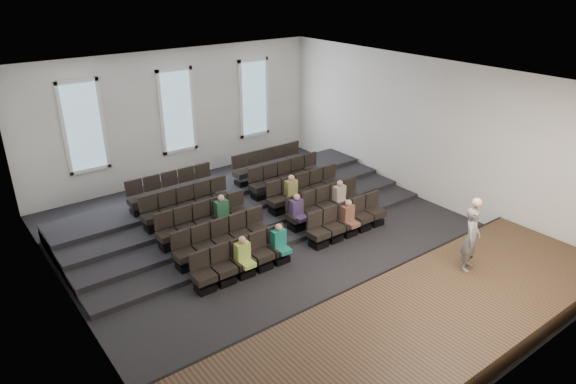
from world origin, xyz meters
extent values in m
plane|color=black|center=(0.00, 0.00, 0.00)|extent=(14.00, 14.00, 0.00)
cube|color=white|center=(0.00, 0.00, 5.01)|extent=(12.00, 14.00, 0.02)
cube|color=silver|center=(0.00, 7.02, 2.50)|extent=(12.00, 0.04, 5.00)
cube|color=silver|center=(0.00, -7.02, 2.50)|extent=(12.00, 0.04, 5.00)
cube|color=silver|center=(-6.02, 0.00, 2.50)|extent=(0.04, 14.00, 5.00)
cube|color=silver|center=(6.02, 0.00, 2.50)|extent=(0.04, 14.00, 5.00)
cube|color=#47361E|center=(0.00, -5.10, 0.25)|extent=(11.80, 3.60, 0.50)
cube|color=black|center=(0.00, -3.33, 0.25)|extent=(11.80, 0.06, 0.52)
cube|color=black|center=(0.00, 2.33, 0.07)|extent=(11.80, 4.80, 0.15)
cube|color=black|center=(0.00, 2.85, 0.15)|extent=(11.80, 3.75, 0.30)
cube|color=black|center=(0.00, 3.38, 0.22)|extent=(11.80, 2.70, 0.45)
cube|color=black|center=(0.00, 3.90, 0.30)|extent=(11.80, 1.65, 0.60)
cube|color=black|center=(-3.13, -0.60, 0.10)|extent=(0.47, 0.43, 0.20)
cube|color=black|center=(-3.13, -0.60, 0.41)|extent=(0.55, 0.50, 0.19)
cube|color=black|center=(-3.13, -0.39, 0.82)|extent=(0.55, 0.08, 0.50)
cube|color=black|center=(-2.53, -0.60, 0.10)|extent=(0.47, 0.43, 0.20)
cube|color=black|center=(-2.53, -0.60, 0.41)|extent=(0.55, 0.50, 0.19)
cube|color=black|center=(-2.53, -0.39, 0.82)|extent=(0.55, 0.08, 0.50)
cube|color=black|center=(-1.93, -0.60, 0.10)|extent=(0.47, 0.43, 0.20)
cube|color=black|center=(-1.93, -0.60, 0.41)|extent=(0.55, 0.50, 0.19)
cube|color=black|center=(-1.93, -0.39, 0.82)|extent=(0.55, 0.08, 0.50)
cube|color=black|center=(-1.33, -0.60, 0.10)|extent=(0.47, 0.43, 0.20)
cube|color=black|center=(-1.33, -0.60, 0.41)|extent=(0.55, 0.50, 0.19)
cube|color=black|center=(-1.33, -0.39, 0.82)|extent=(0.55, 0.08, 0.50)
cube|color=black|center=(-0.73, -0.60, 0.10)|extent=(0.47, 0.43, 0.20)
cube|color=black|center=(-0.73, -0.60, 0.41)|extent=(0.55, 0.50, 0.19)
cube|color=black|center=(-0.73, -0.39, 0.82)|extent=(0.55, 0.08, 0.50)
cube|color=black|center=(0.73, -0.60, 0.10)|extent=(0.47, 0.43, 0.20)
cube|color=black|center=(0.73, -0.60, 0.41)|extent=(0.55, 0.50, 0.19)
cube|color=black|center=(0.73, -0.39, 0.82)|extent=(0.55, 0.08, 0.50)
cube|color=black|center=(1.33, -0.60, 0.10)|extent=(0.47, 0.43, 0.20)
cube|color=black|center=(1.33, -0.60, 0.41)|extent=(0.55, 0.50, 0.19)
cube|color=black|center=(1.33, -0.39, 0.82)|extent=(0.55, 0.08, 0.50)
cube|color=black|center=(1.93, -0.60, 0.10)|extent=(0.47, 0.43, 0.20)
cube|color=black|center=(1.93, -0.60, 0.41)|extent=(0.55, 0.50, 0.19)
cube|color=black|center=(1.93, -0.39, 0.82)|extent=(0.55, 0.08, 0.50)
cube|color=black|center=(2.53, -0.60, 0.10)|extent=(0.47, 0.43, 0.20)
cube|color=black|center=(2.53, -0.60, 0.41)|extent=(0.55, 0.50, 0.19)
cube|color=black|center=(2.53, -0.39, 0.82)|extent=(0.55, 0.08, 0.50)
cube|color=black|center=(3.13, -0.60, 0.10)|extent=(0.47, 0.43, 0.20)
cube|color=black|center=(3.13, -0.60, 0.41)|extent=(0.55, 0.50, 0.19)
cube|color=black|center=(3.13, -0.39, 0.82)|extent=(0.55, 0.08, 0.50)
cube|color=black|center=(-3.13, 0.45, 0.25)|extent=(0.47, 0.43, 0.20)
cube|color=black|center=(-3.13, 0.45, 0.56)|extent=(0.55, 0.50, 0.19)
cube|color=black|center=(-3.13, 0.66, 0.97)|extent=(0.55, 0.08, 0.50)
cube|color=black|center=(-2.53, 0.45, 0.25)|extent=(0.47, 0.43, 0.20)
cube|color=black|center=(-2.53, 0.45, 0.56)|extent=(0.55, 0.50, 0.19)
cube|color=black|center=(-2.53, 0.66, 0.97)|extent=(0.55, 0.08, 0.50)
cube|color=black|center=(-1.93, 0.45, 0.25)|extent=(0.47, 0.43, 0.20)
cube|color=black|center=(-1.93, 0.45, 0.56)|extent=(0.55, 0.50, 0.19)
cube|color=black|center=(-1.93, 0.66, 0.97)|extent=(0.55, 0.08, 0.50)
cube|color=black|center=(-1.33, 0.45, 0.25)|extent=(0.47, 0.43, 0.20)
cube|color=black|center=(-1.33, 0.45, 0.56)|extent=(0.55, 0.50, 0.19)
cube|color=black|center=(-1.33, 0.66, 0.97)|extent=(0.55, 0.08, 0.50)
cube|color=black|center=(-0.73, 0.45, 0.25)|extent=(0.47, 0.43, 0.20)
cube|color=black|center=(-0.73, 0.45, 0.56)|extent=(0.55, 0.50, 0.19)
cube|color=black|center=(-0.73, 0.66, 0.97)|extent=(0.55, 0.08, 0.50)
cube|color=black|center=(0.73, 0.45, 0.25)|extent=(0.47, 0.43, 0.20)
cube|color=black|center=(0.73, 0.45, 0.56)|extent=(0.55, 0.50, 0.19)
cube|color=black|center=(0.73, 0.66, 0.97)|extent=(0.55, 0.08, 0.50)
cube|color=black|center=(1.33, 0.45, 0.25)|extent=(0.47, 0.43, 0.20)
cube|color=black|center=(1.33, 0.45, 0.56)|extent=(0.55, 0.50, 0.19)
cube|color=black|center=(1.33, 0.66, 0.97)|extent=(0.55, 0.08, 0.50)
cube|color=black|center=(1.93, 0.45, 0.25)|extent=(0.47, 0.43, 0.20)
cube|color=black|center=(1.93, 0.45, 0.56)|extent=(0.55, 0.50, 0.19)
cube|color=black|center=(1.93, 0.66, 0.97)|extent=(0.55, 0.08, 0.50)
cube|color=black|center=(2.53, 0.45, 0.25)|extent=(0.47, 0.43, 0.20)
cube|color=black|center=(2.53, 0.45, 0.56)|extent=(0.55, 0.50, 0.19)
cube|color=black|center=(2.53, 0.66, 0.97)|extent=(0.55, 0.08, 0.50)
cube|color=black|center=(3.13, 0.45, 0.25)|extent=(0.47, 0.43, 0.20)
cube|color=black|center=(3.13, 0.45, 0.56)|extent=(0.55, 0.50, 0.19)
cube|color=black|center=(3.13, 0.66, 0.97)|extent=(0.55, 0.08, 0.50)
cube|color=black|center=(-3.13, 1.50, 0.40)|extent=(0.47, 0.42, 0.20)
cube|color=black|center=(-3.13, 1.50, 0.71)|extent=(0.55, 0.50, 0.19)
cube|color=black|center=(-3.13, 1.71, 1.12)|extent=(0.55, 0.08, 0.50)
cube|color=black|center=(-2.53, 1.50, 0.40)|extent=(0.47, 0.42, 0.20)
cube|color=black|center=(-2.53, 1.50, 0.71)|extent=(0.55, 0.50, 0.19)
cube|color=black|center=(-2.53, 1.71, 1.12)|extent=(0.55, 0.08, 0.50)
cube|color=black|center=(-1.93, 1.50, 0.40)|extent=(0.47, 0.42, 0.20)
cube|color=black|center=(-1.93, 1.50, 0.71)|extent=(0.55, 0.50, 0.19)
cube|color=black|center=(-1.93, 1.71, 1.12)|extent=(0.55, 0.08, 0.50)
cube|color=black|center=(-1.33, 1.50, 0.40)|extent=(0.47, 0.42, 0.20)
cube|color=black|center=(-1.33, 1.50, 0.71)|extent=(0.55, 0.50, 0.19)
cube|color=black|center=(-1.33, 1.71, 1.12)|extent=(0.55, 0.08, 0.50)
cube|color=black|center=(-0.73, 1.50, 0.40)|extent=(0.47, 0.42, 0.20)
cube|color=black|center=(-0.73, 1.50, 0.71)|extent=(0.55, 0.50, 0.19)
cube|color=black|center=(-0.73, 1.71, 1.12)|extent=(0.55, 0.08, 0.50)
cube|color=black|center=(0.73, 1.50, 0.40)|extent=(0.47, 0.42, 0.20)
cube|color=black|center=(0.73, 1.50, 0.71)|extent=(0.55, 0.50, 0.19)
cube|color=black|center=(0.73, 1.71, 1.12)|extent=(0.55, 0.08, 0.50)
cube|color=black|center=(1.33, 1.50, 0.40)|extent=(0.47, 0.42, 0.20)
cube|color=black|center=(1.33, 1.50, 0.71)|extent=(0.55, 0.50, 0.19)
cube|color=black|center=(1.33, 1.71, 1.12)|extent=(0.55, 0.08, 0.50)
cube|color=black|center=(1.93, 1.50, 0.40)|extent=(0.47, 0.42, 0.20)
cube|color=black|center=(1.93, 1.50, 0.71)|extent=(0.55, 0.50, 0.19)
cube|color=black|center=(1.93, 1.71, 1.12)|extent=(0.55, 0.08, 0.50)
cube|color=black|center=(2.53, 1.50, 0.40)|extent=(0.47, 0.42, 0.20)
cube|color=black|center=(2.53, 1.50, 0.71)|extent=(0.55, 0.50, 0.19)
cube|color=black|center=(2.53, 1.71, 1.12)|extent=(0.55, 0.08, 0.50)
cube|color=black|center=(3.13, 1.50, 0.40)|extent=(0.47, 0.42, 0.20)
cube|color=black|center=(3.13, 1.50, 0.71)|extent=(0.55, 0.50, 0.19)
cube|color=black|center=(3.13, 1.71, 1.12)|extent=(0.55, 0.08, 0.50)
cube|color=black|center=(-3.13, 2.55, 0.55)|extent=(0.47, 0.42, 0.20)
cube|color=black|center=(-3.13, 2.55, 0.86)|extent=(0.55, 0.50, 0.19)
cube|color=black|center=(-3.13, 2.76, 1.27)|extent=(0.55, 0.08, 0.50)
cube|color=black|center=(-2.53, 2.55, 0.55)|extent=(0.47, 0.42, 0.20)
cube|color=black|center=(-2.53, 2.55, 0.86)|extent=(0.55, 0.50, 0.19)
cube|color=black|center=(-2.53, 2.76, 1.27)|extent=(0.55, 0.08, 0.50)
cube|color=black|center=(-1.93, 2.55, 0.55)|extent=(0.47, 0.42, 0.20)
cube|color=black|center=(-1.93, 2.55, 0.86)|extent=(0.55, 0.50, 0.19)
cube|color=black|center=(-1.93, 2.76, 1.27)|extent=(0.55, 0.08, 0.50)
cube|color=black|center=(-1.33, 2.55, 0.55)|extent=(0.47, 0.42, 0.20)
cube|color=black|center=(-1.33, 2.55, 0.86)|extent=(0.55, 0.50, 0.19)
cube|color=black|center=(-1.33, 2.76, 1.27)|extent=(0.55, 0.08, 0.50)
cube|color=black|center=(-0.73, 2.55, 0.55)|extent=(0.47, 0.42, 0.20)
cube|color=black|center=(-0.73, 2.55, 0.86)|extent=(0.55, 0.50, 0.19)
cube|color=black|center=(-0.73, 2.76, 1.27)|extent=(0.55, 0.08, 0.50)
cube|color=black|center=(0.73, 2.55, 0.55)|extent=(0.47, 0.42, 0.20)
cube|color=black|center=(0.73, 2.55, 0.86)|extent=(0.55, 0.50, 0.19)
cube|color=black|center=(0.73, 2.76, 1.27)|extent=(0.55, 0.08, 0.50)
cube|color=black|center=(1.33, 2.55, 0.55)|extent=(0.47, 0.42, 0.20)
cube|color=black|center=(1.33, 2.55, 0.86)|extent=(0.55, 0.50, 0.19)
cube|color=black|center=(1.33, 2.76, 1.27)|extent=(0.55, 0.08, 0.50)
cube|color=black|center=(1.93, 2.55, 0.55)|extent=(0.47, 0.42, 0.20)
cube|color=black|center=(1.93, 2.55, 0.86)|extent=(0.55, 0.50, 0.19)
cube|color=black|center=(1.93, 2.76, 1.27)|extent=(0.55, 0.08, 0.50)
cube|color=black|center=(2.53, 2.55, 0.55)|extent=(0.47, 0.42, 0.20)
cube|color=black|center=(2.53, 2.55, 0.86)|extent=(0.55, 0.50, 0.19)
cube|color=black|center=(2.53, 2.76, 1.27)|extent=(0.55, 0.08, 0.50)
cube|color=black|center=(3.13, 2.55, 0.55)|extent=(0.47, 0.42, 0.20)
cube|color=black|center=(3.13, 2.55, 0.86)|extent=(0.55, 0.50, 0.19)
cube|color=black|center=(3.13, 2.76, 1.27)|extent=(0.55, 0.08, 0.50)
cube|color=black|center=(-3.13, 3.60, 0.70)|extent=(0.47, 0.42, 0.20)
cube|color=black|center=(-3.13, 3.60, 1.01)|extent=(0.55, 0.50, 0.19)
cube|color=black|center=(-3.13, 3.81, 1.42)|extent=(0.55, 0.08, 0.50)
cube|color=black|center=(-2.53, 3.60, 0.70)|extent=(0.47, 0.42, 0.20)
cube|color=black|center=(-2.53, 3.60, 1.01)|extent=(0.55, 0.50, 0.19)
cube|color=black|center=(-2.53, 3.81, 1.42)|extent=(0.55, 0.08, 0.50)
cube|color=black|center=(-1.93, 3.60, 0.70)|extent=(0.47, 0.42, 0.20)
cube|color=black|center=(-1.93, 3.60, 1.01)|extent=(0.55, 0.50, 0.19)
cube|color=black|center=(-1.93, 3.81, 1.42)|extent=(0.55, 0.08, 0.50)
cube|color=black|center=(-1.33, 3.60, 0.70)|extent=(0.47, 0.42, 0.20)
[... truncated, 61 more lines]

